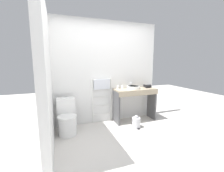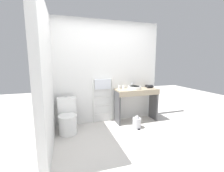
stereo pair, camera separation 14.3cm
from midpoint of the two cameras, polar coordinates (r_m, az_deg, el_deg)
ground_plane at (r=2.88m, az=8.09°, el=-23.00°), size 12.00×12.00×0.00m
wall_back at (r=3.82m, az=-1.12°, el=5.19°), size 2.78×0.12×2.53m
wall_side at (r=2.91m, az=-22.44°, el=3.30°), size 0.12×2.10×2.53m
toilet at (r=3.44m, az=-15.43°, el=-11.84°), size 0.40×0.54×0.75m
towel_radiator at (r=3.74m, az=-2.37°, el=-1.44°), size 0.51×0.06×1.15m
vanity_counter at (r=3.91m, az=10.33°, el=-4.88°), size 1.08×0.45×0.85m
sink_basin at (r=3.86m, az=9.64°, el=-0.52°), size 0.33×0.33×0.07m
faucet at (r=3.99m, az=8.62°, el=0.57°), size 0.02×0.10×0.14m
cup_near_wall at (r=3.83m, az=3.79°, el=-0.40°), size 0.06×0.06×0.09m
cup_near_edge at (r=3.84m, az=5.48°, el=-0.43°), size 0.06×0.06×0.08m
hair_dryer at (r=4.08m, az=15.15°, el=-0.14°), size 0.20×0.19×0.08m
trash_bin at (r=3.65m, az=10.54°, el=-13.58°), size 0.20×0.23×0.30m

